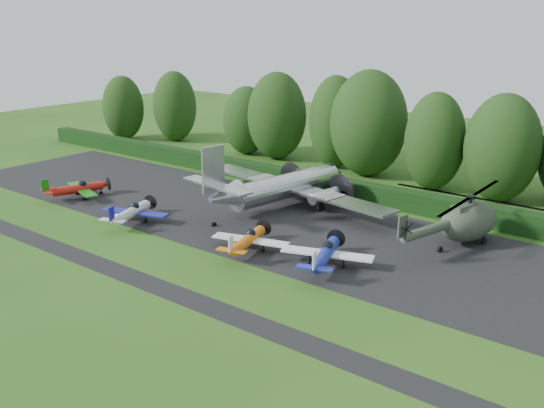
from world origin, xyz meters
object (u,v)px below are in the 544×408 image
Objects in this scene: transport_plane at (284,186)px; light_plane_orange at (248,240)px; light_plane_white at (132,212)px; helicopter at (468,218)px; light_plane_red at (78,188)px; light_plane_blue at (326,254)px.

light_plane_orange is at bearing -76.04° from transport_plane.
light_plane_orange is at bearing 23.35° from light_plane_white.
transport_plane is 18.28m from helicopter.
light_plane_red is 23.88m from light_plane_orange.
helicopter is (18.24, 1.12, 0.10)m from transport_plane.
transport_plane is 21.81m from light_plane_red.
light_plane_white is at bearing -167.86° from helicopter.
transport_plane is at bearing 128.87° from light_plane_orange.
light_plane_blue reaches higher than light_plane_orange.
transport_plane is 15.67m from light_plane_blue.
light_plane_white is at bearing -159.87° from light_plane_orange.
helicopter is (26.40, 13.65, 1.20)m from light_plane_white.
light_plane_white is 19.94m from light_plane_blue.
helicopter is (13.30, 12.62, 1.22)m from light_plane_orange.
helicopter reaches higher than light_plane_blue.
light_plane_red is at bearing -159.61° from transport_plane.
light_plane_red is 10.92m from light_plane_white.
helicopter is at bearing 59.12° from light_plane_orange.
transport_plane is 3.46× the size of light_plane_white.
helicopter is at bearing -5.76° from transport_plane.
light_plane_orange is 6.82m from light_plane_blue.
light_plane_orange is 0.45× the size of helicopter.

